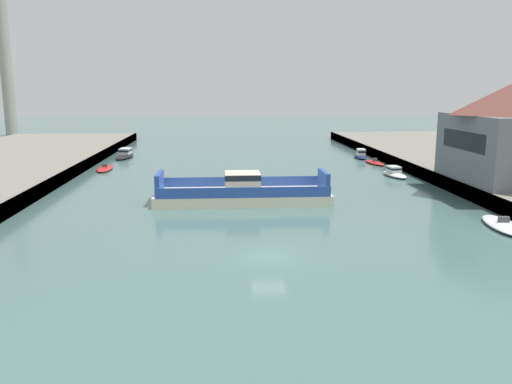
{
  "coord_description": "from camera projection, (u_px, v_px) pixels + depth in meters",
  "views": [
    {
      "loc": [
        -3.44,
        -36.38,
        12.14
      ],
      "look_at": [
        0.0,
        14.13,
        2.0
      ],
      "focal_mm": 36.34,
      "sensor_mm": 36.0,
      "label": 1
    }
  ],
  "objects": [
    {
      "name": "ground_plane",
      "position": [
        269.0,
        256.0,
        38.21
      ],
      "size": [
        400.0,
        400.0,
        0.0
      ],
      "primitive_type": "plane",
      "color": "#476B66"
    },
    {
      "name": "chain_ferry",
      "position": [
        242.0,
        193.0,
        56.36
      ],
      "size": [
        18.87,
        6.64,
        3.3
      ],
      "color": "beige",
      "rests_on": "ground"
    },
    {
      "name": "moored_boat_near_left",
      "position": [
        394.0,
        173.0,
        72.7
      ],
      "size": [
        2.77,
        6.15,
        1.41
      ],
      "color": "white",
      "rests_on": "ground"
    },
    {
      "name": "moored_boat_near_right",
      "position": [
        125.0,
        154.0,
        92.26
      ],
      "size": [
        3.1,
        8.42,
        1.68
      ],
      "color": "black",
      "rests_on": "ground"
    },
    {
      "name": "moored_boat_mid_left",
      "position": [
        503.0,
        225.0,
        45.83
      ],
      "size": [
        3.54,
        7.6,
        1.03
      ],
      "color": "white",
      "rests_on": "ground"
    },
    {
      "name": "moored_boat_mid_right",
      "position": [
        375.0,
        163.0,
        84.68
      ],
      "size": [
        2.67,
        6.43,
        0.96
      ],
      "color": "red",
      "rests_on": "ground"
    },
    {
      "name": "moored_boat_far_left",
      "position": [
        105.0,
        168.0,
        78.84
      ],
      "size": [
        2.65,
        7.48,
        0.9
      ],
      "color": "red",
      "rests_on": "ground"
    },
    {
      "name": "moored_boat_far_right",
      "position": [
        361.0,
        155.0,
        91.68
      ],
      "size": [
        2.41,
        6.2,
        1.68
      ],
      "color": "navy",
      "rests_on": "ground"
    },
    {
      "name": "warehouse_shed",
      "position": [
        506.0,
        133.0,
        58.84
      ],
      "size": [
        10.05,
        14.69,
        11.01
      ],
      "color": "slate",
      "rests_on": "quay_right"
    },
    {
      "name": "smokestack_distant_a",
      "position": [
        5.0,
        60.0,
        132.68
      ],
      "size": [
        3.23,
        3.23,
        36.41
      ],
      "color": "#9E998E",
      "rests_on": "ground"
    }
  ]
}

